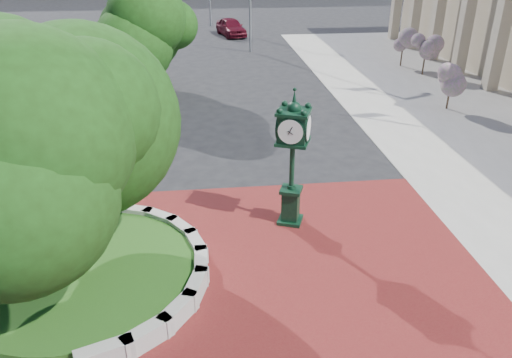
# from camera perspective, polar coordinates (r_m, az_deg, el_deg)

# --- Properties ---
(ground) EXTENTS (200.00, 200.00, 0.00)m
(ground) POSITION_cam_1_polar(r_m,az_deg,el_deg) (14.15, 1.21, -10.28)
(ground) COLOR black
(ground) RESTS_ON ground
(plaza) EXTENTS (12.00, 12.00, 0.04)m
(plaza) POSITION_cam_1_polar(r_m,az_deg,el_deg) (13.35, 1.79, -12.75)
(plaza) COLOR maroon
(plaza) RESTS_ON ground
(planter_wall) EXTENTS (2.96, 6.77, 0.54)m
(planter_wall) POSITION_cam_1_polar(r_m,az_deg,el_deg) (13.94, -10.05, -9.99)
(planter_wall) COLOR #9E9B93
(planter_wall) RESTS_ON ground
(grass_bed) EXTENTS (6.10, 6.10, 0.40)m
(grass_bed) POSITION_cam_1_polar(r_m,az_deg,el_deg) (14.35, -19.34, -10.42)
(grass_bed) COLOR #1C4012
(grass_bed) RESTS_ON ground
(tree_planter) EXTENTS (5.20, 5.20, 6.33)m
(tree_planter) POSITION_cam_1_polar(r_m,az_deg,el_deg) (12.66, -21.68, 2.54)
(tree_planter) COLOR #38281C
(tree_planter) RESTS_ON ground
(tree_street) EXTENTS (4.40, 4.40, 5.45)m
(tree_street) POSITION_cam_1_polar(r_m,az_deg,el_deg) (29.80, -11.51, 15.79)
(tree_street) COLOR #38281C
(tree_street) RESTS_ON ground
(post_clock) EXTENTS (1.13, 1.13, 4.41)m
(post_clock) POSITION_cam_1_polar(r_m,az_deg,el_deg) (15.16, 4.19, 2.89)
(post_clock) COLOR black
(post_clock) RESTS_ON ground
(parked_car) EXTENTS (2.88, 4.89, 1.56)m
(parked_car) POSITION_cam_1_polar(r_m,az_deg,el_deg) (47.19, -2.87, 16.97)
(parked_car) COLOR #4D0B18
(parked_car) RESTS_ON ground
(shrub_near) EXTENTS (1.20, 1.20, 2.20)m
(shrub_near) POSITION_cam_1_polar(r_m,az_deg,el_deg) (28.21, 21.44, 10.51)
(shrub_near) COLOR #38281C
(shrub_near) RESTS_ON ground
(shrub_mid) EXTENTS (1.20, 1.20, 2.20)m
(shrub_mid) POSITION_cam_1_polar(r_m,az_deg,el_deg) (34.99, 18.81, 13.71)
(shrub_mid) COLOR #38281C
(shrub_mid) RESTS_ON ground
(shrub_far) EXTENTS (1.20, 1.20, 2.20)m
(shrub_far) POSITION_cam_1_polar(r_m,az_deg,el_deg) (36.97, 16.47, 14.64)
(shrub_far) COLOR #38281C
(shrub_far) RESTS_ON ground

